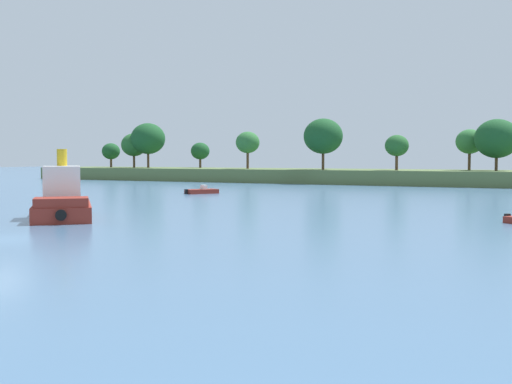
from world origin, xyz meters
TOP-DOWN VIEW (x-y plane):
  - ground_plane at (0.00, 0.00)m, footprint 400.00×400.00m
  - treeline_island at (-19.68, 77.30)m, footprint 99.73×15.11m
  - tugboat at (-5.53, 9.83)m, footprint 8.72×8.97m
  - fishing_skiff at (-13.30, 40.37)m, footprint 3.46×4.08m

SIDE VIEW (x-z plane):
  - ground_plane at x=0.00m, z-range 0.00..0.00m
  - fishing_skiff at x=-13.30m, z-range -0.22..0.79m
  - tugboat at x=-5.53m, z-range -1.20..3.64m
  - treeline_island at x=-19.68m, z-range -2.81..8.04m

